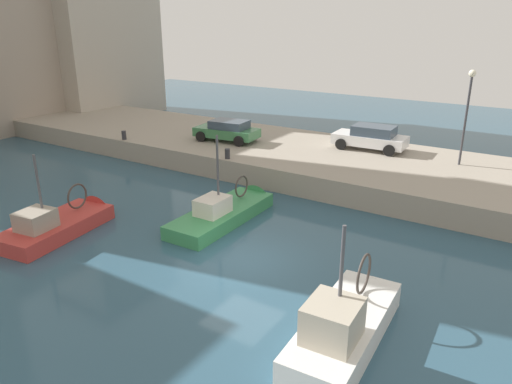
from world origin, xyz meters
TOP-DOWN VIEW (x-y plane):
  - water_surface at (0.00, 0.00)m, footprint 80.00×80.00m
  - quay_wall at (11.50, 0.00)m, footprint 9.00×56.00m
  - fishing_boat_white at (-2.13, -5.00)m, footprint 5.98×2.06m
  - fishing_boat_green at (2.96, 2.83)m, footprint 6.54×2.18m
  - fishing_boat_red at (-1.83, 7.80)m, footprint 5.76×2.68m
  - parked_car_white at (13.43, 0.19)m, footprint 2.12×4.20m
  - parked_car_green at (10.58, 8.34)m, footprint 2.28×4.09m
  - mooring_bollard_south at (7.35, 6.00)m, footprint 0.28×0.28m
  - mooring_bollard_mid at (7.35, 14.00)m, footprint 0.28×0.28m
  - quay_streetlamp at (13.00, -4.80)m, footprint 0.36×0.36m
  - waterfront_building_east_mid at (16.55, 27.67)m, footprint 10.21×8.51m

SIDE VIEW (x-z plane):
  - water_surface at x=0.00m, z-range 0.00..0.00m
  - fishing_boat_green at x=2.96m, z-range -2.29..2.47m
  - fishing_boat_red at x=-1.83m, z-range -2.12..2.32m
  - fishing_boat_white at x=-2.13m, z-range -2.10..2.43m
  - quay_wall at x=11.50m, z-range 0.00..1.20m
  - mooring_bollard_south at x=7.35m, z-range 1.20..1.75m
  - mooring_bollard_mid at x=7.35m, z-range 1.20..1.75m
  - parked_car_green at x=10.58m, z-range 1.23..2.52m
  - parked_car_white at x=13.43m, z-range 1.22..2.62m
  - quay_streetlamp at x=13.00m, z-range 2.04..6.87m
  - waterfront_building_east_mid at x=16.55m, z-range 0.02..18.78m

